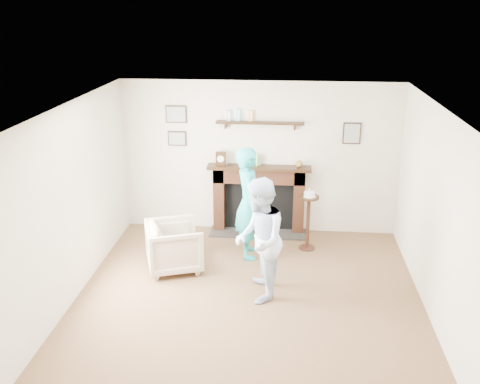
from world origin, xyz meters
name	(u,v)px	position (x,y,z in m)	size (l,w,h in m)	color
ground	(247,307)	(0.00, 0.00, 0.00)	(5.00, 5.00, 0.00)	brown
room_shell	(251,169)	(0.00, 0.69, 1.62)	(4.54, 5.02, 2.52)	beige
armchair	(175,268)	(-1.12, 0.96, 0.00)	(0.75, 0.77, 0.70)	tan
man	(258,296)	(0.13, 0.29, 0.00)	(0.79, 0.61, 1.62)	#CAE6FC
woman	(249,255)	(-0.09, 1.49, 0.00)	(0.62, 0.41, 1.70)	#1EA1AF
pedestal_table	(308,212)	(0.80, 1.80, 0.61)	(0.31, 0.31, 1.00)	black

